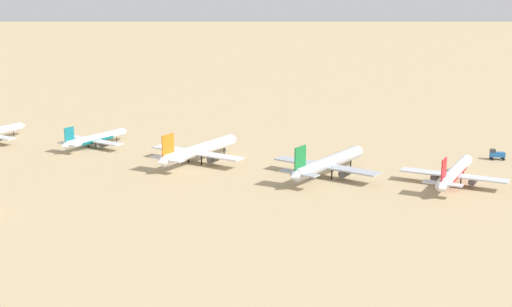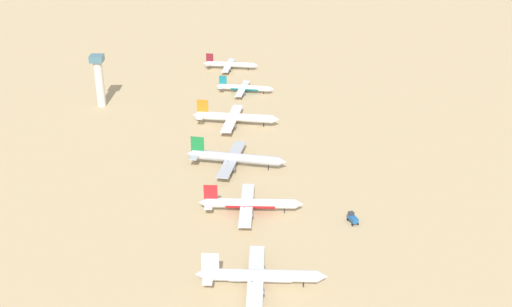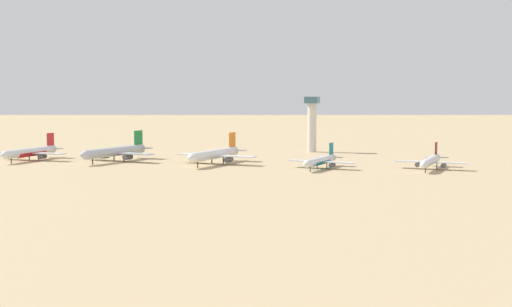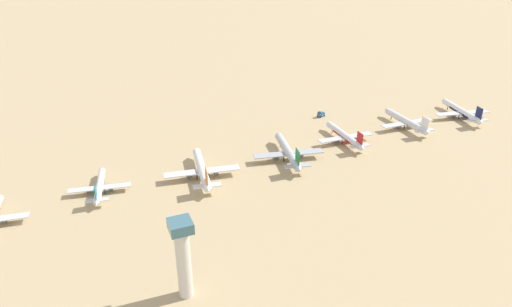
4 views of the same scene
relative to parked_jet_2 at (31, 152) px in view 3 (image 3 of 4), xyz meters
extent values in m
plane|color=tan|center=(-3.65, 43.01, -4.03)|extent=(1800.00, 1800.00, 0.00)
cylinder|color=silver|center=(0.33, -0.01, 0.16)|extent=(36.03, 5.00, 3.79)
cone|color=silver|center=(19.88, -0.67, 0.16)|extent=(3.32, 3.82, 3.72)
cone|color=silver|center=(-19.02, 0.64, 0.16)|extent=(2.91, 3.51, 3.41)
cube|color=red|center=(-15.43, 0.52, 4.60)|extent=(5.50, 0.53, 6.99)
cube|color=silver|center=(-16.03, 0.54, 0.54)|extent=(3.59, 12.08, 0.36)
cube|color=silver|center=(-1.16, 0.04, -0.51)|extent=(6.13, 34.08, 0.45)
cylinder|color=#4C4C54|center=(-0.16, 6.00, -1.88)|extent=(4.27, 2.44, 2.30)
cylinder|color=#4C4C54|center=(-0.57, -5.97, -1.88)|extent=(4.27, 2.44, 2.30)
cylinder|color=black|center=(13.98, -0.47, -2.13)|extent=(0.44, 0.44, 3.81)
cylinder|color=black|center=(-2.07, 2.67, -2.13)|extent=(0.44, 0.44, 3.81)
cylinder|color=black|center=(-2.25, -2.52, -2.13)|extent=(0.44, 0.44, 3.81)
cylinder|color=red|center=(0.33, -0.01, -0.13)|extent=(19.88, 4.46, 3.80)
cylinder|color=#B2B7C1|center=(-6.86, 40.06, 0.66)|extent=(40.33, 11.81, 4.25)
cone|color=#B2B7C1|center=(14.66, 35.90, 0.66)|extent=(4.30, 4.77, 4.16)
cone|color=#B2B7C1|center=(-28.16, 44.18, 0.66)|extent=(3.80, 4.35, 3.82)
cube|color=#197A38|center=(-24.21, 43.41, 5.64)|extent=(6.11, 1.55, 7.83)
cube|color=#A4A8B2|center=(-24.87, 43.54, 1.09)|extent=(6.06, 13.85, 0.40)
cube|color=#A4A8B2|center=(-8.51, 40.38, -0.08)|extent=(12.70, 38.39, 0.50)
cylinder|color=#4C4C54|center=(-6.36, 46.80, -1.62)|extent=(5.10, 3.42, 2.57)
cylinder|color=#4C4C54|center=(-8.90, 33.62, -1.62)|extent=(5.10, 3.42, 2.57)
cylinder|color=black|center=(8.16, 37.16, -1.90)|extent=(0.49, 0.49, 4.27)
cylinder|color=black|center=(-9.05, 43.44, -1.90)|extent=(0.49, 0.49, 4.27)
cylinder|color=black|center=(-10.16, 37.73, -1.90)|extent=(0.49, 0.49, 4.27)
cylinder|color=white|center=(-8.32, 88.27, 0.58)|extent=(39.75, 9.85, 4.18)
cone|color=white|center=(13.00, 85.16, 0.58)|extent=(4.07, 4.56, 4.09)
cone|color=white|center=(-29.41, 91.35, 0.58)|extent=(3.59, 4.16, 3.76)
cube|color=orange|center=(-25.49, 90.78, 5.47)|extent=(6.04, 1.25, 7.69)
cube|color=silver|center=(-26.15, 90.87, 1.00)|extent=(5.38, 13.56, 0.40)
cube|color=silver|center=(-9.95, 88.51, -0.15)|extent=(10.83, 37.76, 0.49)
cylinder|color=#4C4C54|center=(-8.12, 94.90, -1.66)|extent=(4.93, 3.17, 2.53)
cylinder|color=#4C4C54|center=(-10.03, 81.86, -1.66)|extent=(4.93, 3.17, 2.53)
cylinder|color=black|center=(6.56, 86.10, -1.94)|extent=(0.48, 0.48, 4.20)
cylinder|color=black|center=(-10.62, 91.49, -1.94)|extent=(0.48, 0.48, 4.20)
cylinder|color=black|center=(-11.45, 85.84, -1.94)|extent=(0.48, 0.48, 4.20)
cylinder|color=silver|center=(-4.20, 136.57, -0.55)|extent=(29.98, 8.13, 3.15)
cone|color=silver|center=(11.84, 133.84, -0.55)|extent=(3.14, 3.49, 3.09)
cone|color=silver|center=(-20.07, 139.28, -0.55)|extent=(2.77, 3.19, 2.84)
cube|color=#14727F|center=(-17.12, 138.77, 3.14)|extent=(4.55, 1.05, 5.81)
cube|color=silver|center=(-17.61, 138.86, -0.23)|extent=(4.29, 10.26, 0.30)
cube|color=silver|center=(-5.42, 136.78, -1.10)|extent=(8.83, 28.51, 0.37)
cylinder|color=#4C4C54|center=(-3.93, 141.58, -2.24)|extent=(3.76, 2.47, 1.91)
cylinder|color=#4C4C54|center=(-5.61, 131.76, -2.24)|extent=(3.76, 2.47, 1.91)
cylinder|color=black|center=(7.00, 134.66, -2.45)|extent=(0.37, 0.37, 3.17)
cylinder|color=black|center=(-5.88, 139.05, -2.45)|extent=(0.37, 0.37, 3.17)
cylinder|color=black|center=(-6.60, 134.79, -2.45)|extent=(0.37, 0.37, 3.17)
cylinder|color=#14727F|center=(-4.20, 136.57, -0.78)|extent=(16.73, 5.88, 3.16)
cylinder|color=silver|center=(-14.26, 180.66, -0.40)|extent=(31.28, 7.20, 3.28)
cone|color=silver|center=(2.54, 178.52, -0.40)|extent=(3.15, 3.54, 3.22)
cone|color=silver|center=(-30.90, 182.78, -0.40)|extent=(2.77, 3.24, 2.96)
cube|color=maroon|center=(-27.81, 182.39, 3.44)|extent=(4.75, 0.90, 6.05)
cube|color=silver|center=(-28.32, 182.46, -0.08)|extent=(4.06, 10.64, 0.31)
cube|color=silver|center=(-15.55, 180.82, -0.98)|extent=(8.01, 29.70, 0.39)
cylinder|color=#4C4C54|center=(-14.21, 185.88, -2.17)|extent=(3.85, 2.43, 1.99)
cylinder|color=#4C4C54|center=(-15.52, 175.59, -2.17)|extent=(3.85, 2.43, 1.99)
cylinder|color=black|center=(-2.53, 179.16, -2.38)|extent=(0.38, 0.38, 3.30)
cylinder|color=black|center=(-16.12, 183.16, -2.38)|extent=(0.38, 0.38, 3.30)
cylinder|color=black|center=(-16.69, 178.70, -2.38)|extent=(0.38, 0.38, 3.30)
cylinder|color=beige|center=(-84.72, 116.09, 9.01)|extent=(4.80, 4.80, 26.09)
cube|color=#3F6B7A|center=(-84.72, 116.09, 23.85)|extent=(7.20, 7.20, 3.60)
cone|color=#70604C|center=(-1061.40, -156.56, 46.89)|extent=(517.75, 517.75, 101.85)
camera|label=1|loc=(-240.20, -41.37, 63.38)|focal=53.60mm
camera|label=2|loc=(2.57, -218.01, 128.00)|focal=44.40mm
camera|label=3|loc=(272.39, 190.76, 27.15)|focal=47.60mm
camera|label=4|loc=(-197.96, 137.79, 104.32)|focal=31.15mm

